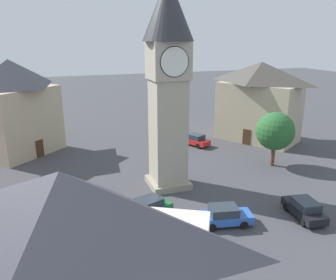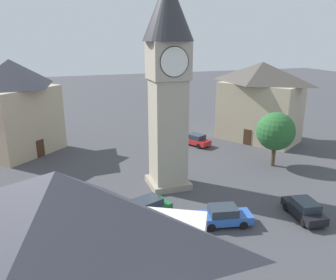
{
  "view_description": "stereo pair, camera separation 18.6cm",
  "coord_description": "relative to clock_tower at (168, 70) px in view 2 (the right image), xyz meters",
  "views": [
    {
      "loc": [
        -9.86,
        -28.57,
        13.88
      ],
      "look_at": [
        0.0,
        0.0,
        4.59
      ],
      "focal_mm": 36.26,
      "sensor_mm": 36.0,
      "label": 1
    },
    {
      "loc": [
        -9.68,
        -28.63,
        13.88
      ],
      "look_at": [
        0.0,
        0.0,
        4.59
      ],
      "focal_mm": 36.26,
      "sensor_mm": 36.0,
      "label": 2
    }
  ],
  "objects": [
    {
      "name": "tree",
      "position": [
        12.74,
        1.18,
        -7.09
      ],
      "size": [
        4.18,
        4.18,
        6.07
      ],
      "color": "brown",
      "rests_on": "ground"
    },
    {
      "name": "car_silver_kerb",
      "position": [
        1.75,
        -8.22,
        -10.29
      ],
      "size": [
        4.38,
        2.48,
        1.53
      ],
      "color": "#2D5BB7",
      "rests_on": "ground"
    },
    {
      "name": "pedestrian",
      "position": [
        -6.94,
        -8.6,
        -10.04
      ],
      "size": [
        0.24,
        0.56,
        1.69
      ],
      "color": "black",
      "rests_on": "ground"
    },
    {
      "name": "building_terrace_right",
      "position": [
        -14.29,
        15.21,
        -5.27
      ],
      "size": [
        11.77,
        11.71,
        11.33
      ],
      "color": "tan",
      "rests_on": "ground"
    },
    {
      "name": "car_white_side",
      "position": [
        8.25,
        -9.29,
        -10.29
      ],
      "size": [
        2.23,
        4.32,
        1.53
      ],
      "color": "black",
      "rests_on": "ground"
    },
    {
      "name": "car_red_corner",
      "position": [
        7.48,
        10.79,
        -10.29
      ],
      "size": [
        3.4,
        4.44,
        1.53
      ],
      "color": "red",
      "rests_on": "ground"
    },
    {
      "name": "clock_tower",
      "position": [
        0.0,
        0.0,
        0.0
      ],
      "size": [
        4.45,
        4.45,
        18.98
      ],
      "color": "gray",
      "rests_on": "ground"
    },
    {
      "name": "building_hall_far",
      "position": [
        16.67,
        10.36,
        -5.63
      ],
      "size": [
        11.12,
        12.49,
        10.64
      ],
      "color": "tan",
      "rests_on": "ground"
    },
    {
      "name": "ground_plane",
      "position": [
        -0.0,
        -0.0,
        -11.05
      ],
      "size": [
        200.0,
        200.0,
        0.0
      ],
      "primitive_type": "plane",
      "color": "#424247"
    },
    {
      "name": "car_blue_kerb",
      "position": [
        -3.54,
        -5.15,
        -10.29
      ],
      "size": [
        4.45,
        2.96,
        1.53
      ],
      "color": "#236B38",
      "rests_on": "ground"
    }
  ]
}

